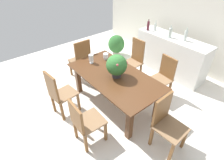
{
  "coord_description": "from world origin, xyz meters",
  "views": [
    {
      "loc": [
        2.22,
        -1.93,
        2.75
      ],
      "look_at": [
        -0.05,
        -0.07,
        0.61
      ],
      "focal_mm": 28.68,
      "sensor_mm": 36.0,
      "label": 1
    }
  ],
  "objects_px": {
    "dining_table": "(114,80)",
    "wine_bottle_clear": "(155,27)",
    "chair_near_left": "(59,93)",
    "wine_bottle_green": "(186,36)",
    "wine_bottle_amber": "(148,26)",
    "potted_plant_floor": "(116,44)",
    "chair_foot_end": "(166,121)",
    "wine_bottle_tall": "(170,33)",
    "kitchen_counter": "(170,55)",
    "crystal_vase_left": "(91,58)",
    "chair_near_right": "(84,121)",
    "chair_far_left": "(134,59)",
    "chair_head_end": "(81,58)",
    "crystal_vase_center_near": "(106,56)",
    "wine_glass": "(110,60)",
    "flower_centerpiece": "(117,65)",
    "chair_far_right": "(163,76)"
  },
  "relations": [
    {
      "from": "chair_far_left",
      "to": "wine_bottle_amber",
      "type": "xyz_separation_m",
      "value": [
        -0.36,
        0.82,
        0.55
      ]
    },
    {
      "from": "wine_bottle_green",
      "to": "chair_near_left",
      "type": "bearing_deg",
      "value": -102.13
    },
    {
      "from": "chair_foot_end",
      "to": "wine_bottle_tall",
      "type": "height_order",
      "value": "wine_bottle_tall"
    },
    {
      "from": "wine_bottle_green",
      "to": "wine_bottle_amber",
      "type": "height_order",
      "value": "wine_bottle_green"
    },
    {
      "from": "chair_far_left",
      "to": "chair_foot_end",
      "type": "relative_size",
      "value": 1.05
    },
    {
      "from": "chair_far_right",
      "to": "wine_glass",
      "type": "height_order",
      "value": "chair_far_right"
    },
    {
      "from": "chair_far_right",
      "to": "chair_head_end",
      "type": "bearing_deg",
      "value": -145.2
    },
    {
      "from": "chair_near_left",
      "to": "kitchen_counter",
      "type": "xyz_separation_m",
      "value": [
        0.38,
        3.0,
        -0.05
      ]
    },
    {
      "from": "flower_centerpiece",
      "to": "potted_plant_floor",
      "type": "distance_m",
      "value": 2.38
    },
    {
      "from": "wine_bottle_amber",
      "to": "wine_bottle_tall",
      "type": "bearing_deg",
      "value": 2.83
    },
    {
      "from": "chair_foot_end",
      "to": "kitchen_counter",
      "type": "height_order",
      "value": "kitchen_counter"
    },
    {
      "from": "wine_bottle_green",
      "to": "wine_bottle_clear",
      "type": "height_order",
      "value": "wine_bottle_green"
    },
    {
      "from": "wine_bottle_amber",
      "to": "flower_centerpiece",
      "type": "bearing_deg",
      "value": -65.03
    },
    {
      "from": "dining_table",
      "to": "wine_bottle_clear",
      "type": "height_order",
      "value": "wine_bottle_clear"
    },
    {
      "from": "crystal_vase_left",
      "to": "wine_bottle_amber",
      "type": "height_order",
      "value": "wine_bottle_amber"
    },
    {
      "from": "dining_table",
      "to": "wine_bottle_amber",
      "type": "bearing_deg",
      "value": 113.6
    },
    {
      "from": "chair_far_left",
      "to": "wine_bottle_clear",
      "type": "distance_m",
      "value": 1.12
    },
    {
      "from": "wine_bottle_tall",
      "to": "crystal_vase_left",
      "type": "bearing_deg",
      "value": -105.98
    },
    {
      "from": "chair_near_right",
      "to": "crystal_vase_center_near",
      "type": "xyz_separation_m",
      "value": [
        -1.05,
        1.27,
        0.31
      ]
    },
    {
      "from": "chair_far_left",
      "to": "chair_near_left",
      "type": "height_order",
      "value": "chair_far_left"
    },
    {
      "from": "flower_centerpiece",
      "to": "kitchen_counter",
      "type": "bearing_deg",
      "value": 93.16
    },
    {
      "from": "kitchen_counter",
      "to": "dining_table",
      "type": "bearing_deg",
      "value": -88.29
    },
    {
      "from": "chair_near_left",
      "to": "wine_bottle_clear",
      "type": "relative_size",
      "value": 3.78
    },
    {
      "from": "wine_bottle_amber",
      "to": "wine_bottle_clear",
      "type": "bearing_deg",
      "value": 48.05
    },
    {
      "from": "chair_near_right",
      "to": "flower_centerpiece",
      "type": "bearing_deg",
      "value": -66.9
    },
    {
      "from": "chair_foot_end",
      "to": "crystal_vase_center_near",
      "type": "bearing_deg",
      "value": 80.46
    },
    {
      "from": "chair_far_left",
      "to": "crystal_vase_center_near",
      "type": "bearing_deg",
      "value": -102.12
    },
    {
      "from": "chair_near_left",
      "to": "potted_plant_floor",
      "type": "relative_size",
      "value": 1.57
    },
    {
      "from": "kitchen_counter",
      "to": "chair_near_right",
      "type": "bearing_deg",
      "value": -80.5
    },
    {
      "from": "crystal_vase_center_near",
      "to": "wine_glass",
      "type": "distance_m",
      "value": 0.2
    },
    {
      "from": "chair_near_left",
      "to": "wine_bottle_clear",
      "type": "height_order",
      "value": "wine_bottle_clear"
    },
    {
      "from": "flower_centerpiece",
      "to": "wine_bottle_green",
      "type": "height_order",
      "value": "wine_bottle_green"
    },
    {
      "from": "chair_far_right",
      "to": "wine_bottle_tall",
      "type": "height_order",
      "value": "wine_bottle_tall"
    },
    {
      "from": "dining_table",
      "to": "crystal_vase_left",
      "type": "relative_size",
      "value": 9.91
    },
    {
      "from": "chair_near_left",
      "to": "chair_head_end",
      "type": "bearing_deg",
      "value": -56.12
    },
    {
      "from": "kitchen_counter",
      "to": "chair_foot_end",
      "type": "bearing_deg",
      "value": -55.97
    },
    {
      "from": "crystal_vase_center_near",
      "to": "wine_bottle_tall",
      "type": "height_order",
      "value": "wine_bottle_tall"
    },
    {
      "from": "chair_near_right",
      "to": "crystal_vase_center_near",
      "type": "distance_m",
      "value": 1.67
    },
    {
      "from": "dining_table",
      "to": "wine_bottle_tall",
      "type": "xyz_separation_m",
      "value": [
        -0.13,
        1.88,
        0.5
      ]
    },
    {
      "from": "chair_near_right",
      "to": "chair_head_end",
      "type": "bearing_deg",
      "value": -28.47
    },
    {
      "from": "chair_foot_end",
      "to": "crystal_vase_center_near",
      "type": "distance_m",
      "value": 1.93
    },
    {
      "from": "chair_near_left",
      "to": "wine_bottle_green",
      "type": "height_order",
      "value": "wine_bottle_green"
    },
    {
      "from": "chair_near_left",
      "to": "wine_bottle_amber",
      "type": "xyz_separation_m",
      "value": [
        -0.37,
        2.86,
        0.56
      ]
    },
    {
      "from": "crystal_vase_center_near",
      "to": "chair_near_right",
      "type": "bearing_deg",
      "value": -50.34
    },
    {
      "from": "dining_table",
      "to": "wine_bottle_tall",
      "type": "bearing_deg",
      "value": 93.93
    },
    {
      "from": "flower_centerpiece",
      "to": "potted_plant_floor",
      "type": "height_order",
      "value": "flower_centerpiece"
    },
    {
      "from": "crystal_vase_center_near",
      "to": "wine_bottle_green",
      "type": "height_order",
      "value": "wine_bottle_green"
    },
    {
      "from": "potted_plant_floor",
      "to": "chair_foot_end",
      "type": "bearing_deg",
      "value": -26.8
    },
    {
      "from": "chair_near_left",
      "to": "potted_plant_floor",
      "type": "distance_m",
      "value": 2.82
    },
    {
      "from": "chair_far_right",
      "to": "wine_glass",
      "type": "bearing_deg",
      "value": -132.59
    }
  ]
}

